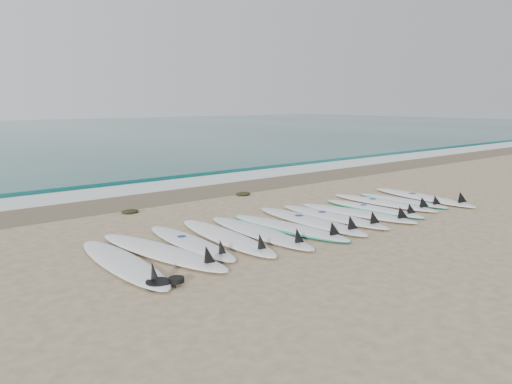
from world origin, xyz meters
TOP-DOWN VIEW (x-y plane):
  - ground at (0.00, 0.00)m, footprint 120.00×120.00m
  - wet_sand_band at (0.00, 4.10)m, footprint 120.00×1.80m
  - foam_band at (0.00, 5.50)m, footprint 120.00×1.40m
  - wave_crest at (0.00, 7.00)m, footprint 120.00×1.00m
  - surfboard_0 at (-3.83, -0.20)m, footprint 0.67×2.79m
  - surfboard_1 at (-3.13, -0.07)m, footprint 1.07×2.96m
  - surfboard_2 at (-2.53, 0.10)m, footprint 0.64×2.61m
  - surfboard_3 at (-1.89, -0.02)m, footprint 0.84×2.90m
  - surfboard_4 at (-1.26, -0.14)m, footprint 0.70×2.84m
  - surfboard_5 at (-0.62, -0.18)m, footprint 0.95×2.79m
  - surfboard_6 at (0.03, -0.11)m, footprint 0.71×2.92m
  - surfboard_7 at (0.65, -0.13)m, footprint 0.58×2.74m
  - surfboard_8 at (1.28, -0.23)m, footprint 0.96×2.75m
  - surfboard_9 at (1.91, -0.12)m, footprint 0.71×2.49m
  - surfboard_10 at (2.58, 0.08)m, footprint 0.71×2.72m
  - surfboard_11 at (3.15, 0.01)m, footprint 0.64×2.34m
  - surfboard_12 at (3.81, -0.13)m, footprint 0.93×2.94m
  - seaweed_near at (-2.23, 2.97)m, footprint 0.37×0.29m
  - seaweed_far at (0.83, 3.05)m, footprint 0.40×0.31m
  - leash_coil at (-3.78, -1.21)m, footprint 0.46×0.36m

SIDE VIEW (x-z plane):
  - ground at x=0.00m, z-range 0.00..0.00m
  - wet_sand_band at x=0.00m, z-range 0.00..0.01m
  - foam_band at x=0.00m, z-range 0.00..0.04m
  - seaweed_near at x=-2.23m, z-range 0.00..0.07m
  - seaweed_far at x=0.83m, z-range 0.00..0.08m
  - surfboard_11 at x=3.15m, z-range -0.10..0.19m
  - surfboard_9 at x=1.91m, z-range -0.11..0.20m
  - leash_coil at x=-3.78m, z-range -0.01..0.10m
  - wave_crest at x=0.00m, z-range 0.00..0.10m
  - surfboard_5 at x=-0.62m, z-range -0.12..0.23m
  - surfboard_2 at x=-2.53m, z-range -0.11..0.22m
  - surfboard_8 at x=1.28m, z-range -0.11..0.23m
  - surfboard_10 at x=2.58m, z-range -0.11..0.23m
  - surfboard_7 at x=0.65m, z-range -0.11..0.24m
  - surfboard_0 at x=-3.83m, z-range -0.12..0.24m
  - surfboard_4 at x=-1.26m, z-range -0.12..0.24m
  - surfboard_3 at x=-1.89m, z-range -0.12..0.25m
  - surfboard_12 at x=3.81m, z-range -0.12..0.25m
  - surfboard_1 at x=-3.13m, z-range -0.12..0.25m
  - surfboard_6 at x=0.03m, z-range -0.12..0.25m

